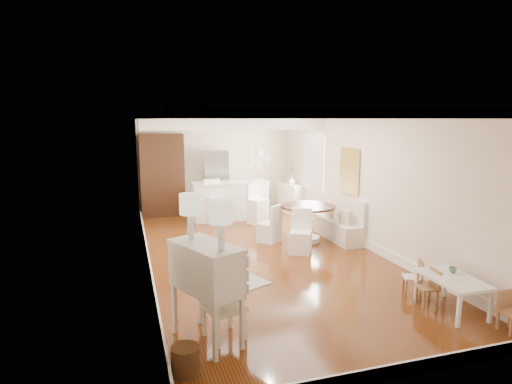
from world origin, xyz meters
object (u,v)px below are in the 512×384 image
kids_chair_b (413,277)px  secretary_bureau (207,293)px  wicker_basket (186,360)px  slip_chair_far (269,223)px  bar_stool_left (215,202)px  kids_table (451,294)px  dining_table (308,223)px  kids_chair_c (512,312)px  bar_stool_right (258,204)px  breakfast_counter (230,201)px  sideboard (292,198)px  slip_chair_near (301,232)px  kids_chair_a (427,287)px  pantry_cabinet (162,175)px  fridge (228,181)px  gustavian_armchair (224,306)px

kids_chair_b → secretary_bureau: bearing=-56.4°
wicker_basket → slip_chair_far: 5.12m
bar_stool_left → secretary_bureau: bearing=-113.7°
kids_table → dining_table: bearing=97.6°
kids_chair_c → bar_stool_right: bar_stool_right is taller
wicker_basket → breakfast_counter: 7.18m
dining_table → sideboard: sideboard is taller
slip_chair_near → bar_stool_left: size_ratio=0.79×
secretary_bureau → kids_table: 3.49m
wicker_basket → breakfast_counter: breakfast_counter is taller
slip_chair_near → sideboard: size_ratio=1.00×
wicker_basket → dining_table: bearing=52.3°
kids_chair_a → pantry_cabinet: 7.94m
slip_chair_far → bar_stool_right: bearing=-137.0°
wicker_basket → pantry_cabinet: (0.45, 7.92, 0.99)m
sideboard → secretary_bureau: bearing=-130.8°
dining_table → slip_chair_far: 0.86m
kids_chair_a → slip_chair_far: (-1.15, 3.78, 0.15)m
slip_chair_far → fridge: (-0.11, 3.42, 0.48)m
kids_table → kids_chair_c: 0.78m
kids_chair_c → sideboard: bearing=90.9°
kids_chair_b → slip_chair_near: bearing=-135.5°
kids_chair_b → slip_chair_near: size_ratio=0.63×
secretary_bureau → dining_table: bearing=26.8°
wicker_basket → kids_chair_b: kids_chair_b is taller
wicker_basket → sideboard: bearing=60.4°
dining_table → breakfast_counter: (-1.15, 2.56, 0.11)m
breakfast_counter → slip_chair_near: bearing=-78.6°
secretary_bureau → slip_chair_far: size_ratio=1.47×
slip_chair_near → slip_chair_far: 1.00m
breakfast_counter → pantry_cabinet: size_ratio=0.89×
sideboard → slip_chair_near: bearing=-120.2°
bar_stool_left → wicker_basket: bearing=-115.5°
pantry_cabinet → wicker_basket: bearing=-93.3°
slip_chair_near → bar_stool_right: bearing=122.3°
slip_chair_far → wicker_basket: bearing=22.7°
kids_chair_a → bar_stool_left: size_ratio=0.48×
breakfast_counter → bar_stool_right: 0.92m
kids_chair_a → wicker_basket: bearing=-71.9°
secretary_bureau → kids_chair_a: bearing=-23.0°
kids_chair_b → slip_chair_near: slip_chair_near is taller
kids_chair_b → bar_stool_left: size_ratio=0.49×
kids_chair_a → fridge: 7.34m
wicker_basket → kids_table: bearing=6.5°
kids_table → gustavian_armchair: bearing=176.6°
kids_chair_c → dining_table: 4.65m
breakfast_counter → bar_stool_right: bearing=-52.6°
kids_chair_a → dining_table: 3.60m
wicker_basket → slip_chair_far: bearing=61.2°
kids_chair_a → bar_stool_right: (-0.91, 5.42, 0.25)m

